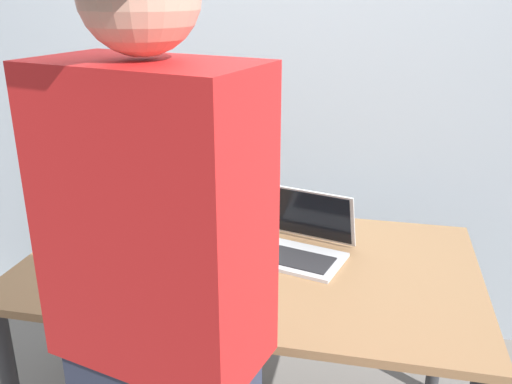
{
  "coord_description": "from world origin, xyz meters",
  "views": [
    {
      "loc": [
        0.38,
        -1.64,
        1.61
      ],
      "look_at": [
        0.02,
        0.0,
        0.99
      ],
      "focal_mm": 39.02,
      "sensor_mm": 36.0,
      "label": 1
    }
  ],
  "objects_px": {
    "beer_bottle_green": "(230,188)",
    "coffee_mug": "(79,237)",
    "laptop": "(303,241)",
    "person_figure": "(163,346)",
    "beer_bottle_dark": "(209,199)",
    "beer_bottle_brown": "(242,198)"
  },
  "relations": [
    {
      "from": "laptop",
      "to": "coffee_mug",
      "type": "relative_size",
      "value": 3.35
    },
    {
      "from": "person_figure",
      "to": "coffee_mug",
      "type": "distance_m",
      "value": 0.89
    },
    {
      "from": "beer_bottle_green",
      "to": "person_figure",
      "type": "relative_size",
      "value": 0.16
    },
    {
      "from": "laptop",
      "to": "beer_bottle_dark",
      "type": "xyz_separation_m",
      "value": [
        -0.38,
        0.16,
        0.06
      ]
    },
    {
      "from": "beer_bottle_green",
      "to": "beer_bottle_dark",
      "type": "bearing_deg",
      "value": -105.32
    },
    {
      "from": "beer_bottle_dark",
      "to": "coffee_mug",
      "type": "bearing_deg",
      "value": -143.44
    },
    {
      "from": "coffee_mug",
      "to": "beer_bottle_dark",
      "type": "bearing_deg",
      "value": 36.56
    },
    {
      "from": "person_figure",
      "to": "coffee_mug",
      "type": "bearing_deg",
      "value": 131.1
    },
    {
      "from": "laptop",
      "to": "beer_bottle_green",
      "type": "relative_size",
      "value": 1.29
    },
    {
      "from": "laptop",
      "to": "beer_bottle_dark",
      "type": "relative_size",
      "value": 1.24
    },
    {
      "from": "coffee_mug",
      "to": "person_figure",
      "type": "bearing_deg",
      "value": -48.9
    },
    {
      "from": "beer_bottle_green",
      "to": "coffee_mug",
      "type": "relative_size",
      "value": 2.6
    },
    {
      "from": "person_figure",
      "to": "coffee_mug",
      "type": "relative_size",
      "value": 15.95
    },
    {
      "from": "beer_bottle_green",
      "to": "coffee_mug",
      "type": "bearing_deg",
      "value": -134.52
    },
    {
      "from": "beer_bottle_green",
      "to": "beer_bottle_brown",
      "type": "relative_size",
      "value": 0.92
    },
    {
      "from": "laptop",
      "to": "beer_bottle_brown",
      "type": "height_order",
      "value": "beer_bottle_brown"
    },
    {
      "from": "laptop",
      "to": "beer_bottle_brown",
      "type": "relative_size",
      "value": 1.19
    },
    {
      "from": "laptop",
      "to": "person_figure",
      "type": "relative_size",
      "value": 0.21
    },
    {
      "from": "beer_bottle_green",
      "to": "coffee_mug",
      "type": "distance_m",
      "value": 0.62
    },
    {
      "from": "person_figure",
      "to": "laptop",
      "type": "bearing_deg",
      "value": 76.21
    },
    {
      "from": "laptop",
      "to": "person_figure",
      "type": "xyz_separation_m",
      "value": [
        -0.19,
        -0.79,
        0.1
      ]
    },
    {
      "from": "laptop",
      "to": "beer_bottle_dark",
      "type": "distance_m",
      "value": 0.42
    }
  ]
}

